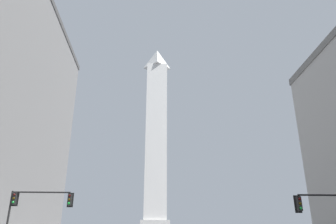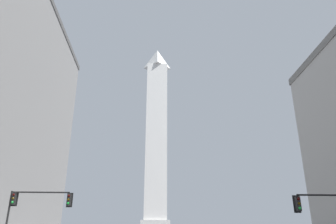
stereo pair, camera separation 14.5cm
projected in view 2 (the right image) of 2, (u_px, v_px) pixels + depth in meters
obelisk at (156, 143)px, 93.22m from camera, size 7.49×7.49×58.64m
traffic_light_mid_right at (336, 210)px, 25.15m from camera, size 5.16×0.52×5.11m
traffic_light_mid_left at (30, 207)px, 30.25m from camera, size 5.86×0.52×6.06m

